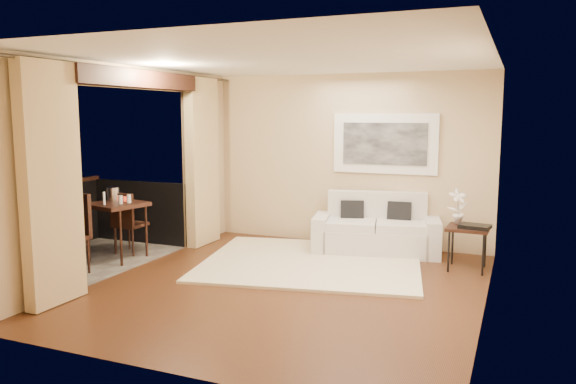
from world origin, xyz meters
The scene contains 18 objects.
floor centered at (0.00, 0.00, 0.00)m, with size 5.00×5.00×0.00m, color #502C17.
room_shell centered at (-2.13, 0.00, 2.52)m, with size 5.00×6.40×5.00m.
balcony centered at (-3.31, 0.00, 0.18)m, with size 1.81×2.60×1.17m.
curtains centered at (-2.11, 0.00, 1.34)m, with size 0.16×4.80×2.64m.
artwork centered at (0.58, 2.46, 1.62)m, with size 1.62×0.07×0.92m.
rug centered at (-0.10, 1.10, 0.02)m, with size 2.96×2.58×0.04m, color #F2E7C2.
sofa centered at (0.57, 2.09, 0.32)m, with size 1.98×1.16×0.89m.
side_table centered at (1.93, 1.59, 0.53)m, with size 0.56×0.56×0.59m.
tray centered at (2.02, 1.53, 0.61)m, with size 0.38×0.28×0.05m, color black.
orchid centered at (1.77, 1.75, 0.83)m, with size 0.25×0.17×0.48m, color white.
bistro_table centered at (-2.75, 0.26, 0.74)m, with size 0.84×0.84×0.82m.
balcony_chair_far centered at (-2.82, 0.53, 0.54)m, with size 0.40×0.41×0.93m.
balcony_chair_near centered at (-2.82, -0.51, 0.61)m, with size 0.54×0.54×1.05m.
ice_bucket centered at (-2.90, 0.38, 0.92)m, with size 0.18×0.18×0.20m, color white.
candle centered at (-2.73, 0.43, 0.86)m, with size 0.06×0.06×0.07m, color red.
vase centered at (-2.80, 0.05, 0.91)m, with size 0.04×0.04×0.18m, color white.
glass_a centered at (-2.62, 0.19, 0.88)m, with size 0.06×0.06×0.12m, color silver.
glass_b centered at (-2.58, 0.31, 0.88)m, with size 0.06×0.06×0.12m, color white.
Camera 1 is at (2.52, -6.08, 2.07)m, focal length 35.00 mm.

